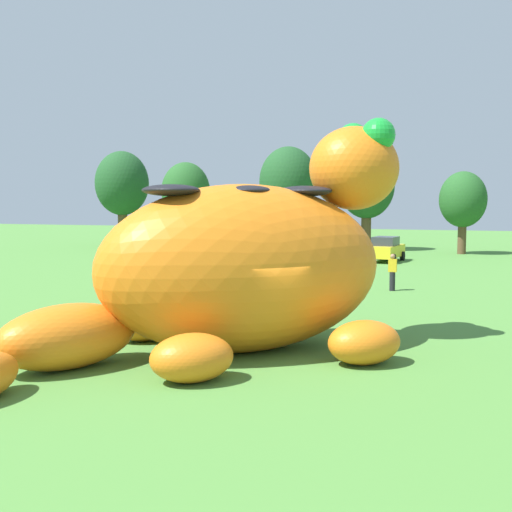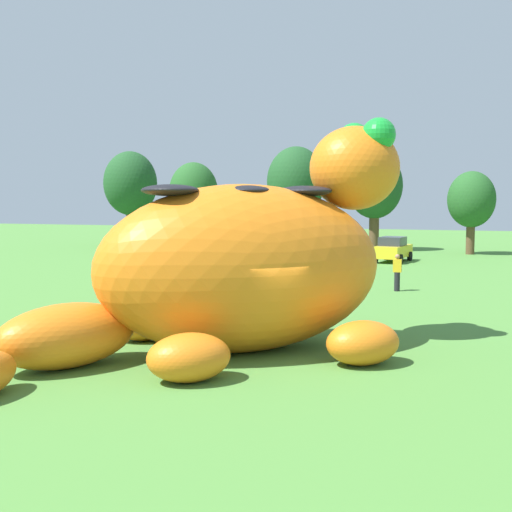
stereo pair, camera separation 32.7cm
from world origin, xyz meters
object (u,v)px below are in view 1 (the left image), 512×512
(giant_inflatable_creature, at_px, (244,266))
(car_silver, at_px, (328,248))
(car_yellow, at_px, (386,249))
(spectator_mid_field, at_px, (329,262))
(car_red, at_px, (273,246))
(spectator_near_inflatable, at_px, (238,274))
(spectator_by_cars, at_px, (392,272))

(giant_inflatable_creature, xyz_separation_m, car_silver, (-3.87, 27.91, -1.51))
(car_yellow, relative_size, spectator_mid_field, 2.51)
(car_red, distance_m, spectator_mid_field, 11.85)
(spectator_near_inflatable, xyz_separation_m, spectator_by_cars, (6.59, 2.74, 0.00))
(car_red, height_order, spectator_by_cars, car_red)
(car_silver, xyz_separation_m, spectator_by_cars, (6.26, -14.48, -0.01))
(giant_inflatable_creature, xyz_separation_m, spectator_mid_field, (-1.58, 17.76, -1.52))
(car_red, relative_size, car_yellow, 1.02)
(car_red, height_order, car_silver, same)
(car_silver, distance_m, car_yellow, 4.03)
(car_red, xyz_separation_m, spectator_by_cars, (10.34, -14.32, -0.01))
(car_silver, xyz_separation_m, car_yellow, (4.03, -0.02, 0.00))
(car_red, relative_size, car_silver, 1.03)
(car_red, height_order, car_yellow, same)
(spectator_by_cars, bearing_deg, spectator_near_inflatable, -157.45)
(car_red, distance_m, car_yellow, 8.11)
(car_silver, bearing_deg, giant_inflatable_creature, -82.10)
(giant_inflatable_creature, height_order, spectator_near_inflatable, giant_inflatable_creature)
(spectator_near_inflatable, bearing_deg, spectator_by_cars, 22.55)
(giant_inflatable_creature, height_order, spectator_by_cars, giant_inflatable_creature)
(car_yellow, height_order, spectator_near_inflatable, car_yellow)
(spectator_mid_field, bearing_deg, car_silver, 102.75)
(car_red, relative_size, spectator_near_inflatable, 2.55)
(giant_inflatable_creature, xyz_separation_m, spectator_by_cars, (2.39, 13.43, -1.52))
(car_yellow, bearing_deg, car_red, -179.07)
(giant_inflatable_creature, distance_m, spectator_near_inflatable, 11.59)
(car_yellow, distance_m, spectator_near_inflatable, 17.74)
(car_yellow, bearing_deg, car_silver, 179.71)
(car_silver, height_order, spectator_mid_field, car_silver)
(car_yellow, xyz_separation_m, spectator_by_cars, (2.23, -14.46, -0.01))
(car_silver, relative_size, car_yellow, 0.99)
(car_yellow, bearing_deg, spectator_by_cars, -81.23)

